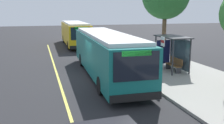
# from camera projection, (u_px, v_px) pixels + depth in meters

# --- Properties ---
(ground_plane) EXTENTS (120.00, 120.00, 0.00)m
(ground_plane) POSITION_uv_depth(u_px,v_px,m) (93.00, 79.00, 16.69)
(ground_plane) COLOR #232326
(sidewalk_curb) EXTENTS (44.00, 6.40, 0.15)m
(sidewalk_curb) POSITION_uv_depth(u_px,v_px,m) (175.00, 72.00, 18.31)
(sidewalk_curb) COLOR gray
(sidewalk_curb) RESTS_ON ground_plane
(lane_stripe_center) EXTENTS (36.00, 0.14, 0.01)m
(lane_stripe_center) POSITION_uv_depth(u_px,v_px,m) (59.00, 82.00, 16.09)
(lane_stripe_center) COLOR #E0D64C
(lane_stripe_center) RESTS_ON ground_plane
(transit_bus_main) EXTENTS (12.18, 2.92, 2.95)m
(transit_bus_main) POSITION_uv_depth(u_px,v_px,m) (106.00, 53.00, 17.13)
(transit_bus_main) COLOR #146B66
(transit_bus_main) RESTS_ON ground_plane
(transit_bus_second) EXTENTS (10.98, 2.79, 2.95)m
(transit_bus_second) POSITION_uv_depth(u_px,v_px,m) (75.00, 33.00, 32.16)
(transit_bus_second) COLOR gold
(transit_bus_second) RESTS_ON ground_plane
(bus_shelter) EXTENTS (2.90, 1.60, 2.48)m
(bus_shelter) POSITION_uv_depth(u_px,v_px,m) (173.00, 46.00, 18.29)
(bus_shelter) COLOR #333338
(bus_shelter) RESTS_ON sidewalk_curb
(waiting_bench) EXTENTS (1.60, 0.48, 0.95)m
(waiting_bench) POSITION_uv_depth(u_px,v_px,m) (174.00, 64.00, 18.16)
(waiting_bench) COLOR brown
(waiting_bench) RESTS_ON sidewalk_curb
(route_sign_post) EXTENTS (0.44, 0.08, 2.80)m
(route_sign_post) POSITION_uv_depth(u_px,v_px,m) (162.00, 53.00, 14.94)
(route_sign_post) COLOR #333338
(route_sign_post) RESTS_ON sidewalk_curb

